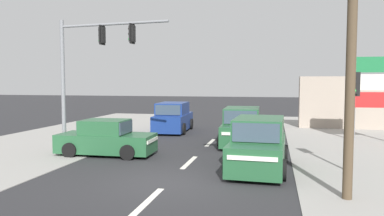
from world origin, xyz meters
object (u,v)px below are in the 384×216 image
(utility_pole_foreground_right, at_px, (346,20))
(suv_crossing_left, at_px, (173,118))
(traffic_signal_mast, at_px, (87,61))
(suv_kerbside_parked, at_px, (259,145))
(suv_oncoming_mid, at_px, (242,127))
(shopping_plaza_sign, at_px, (371,86))
(pedestal_signal_right_kerb, at_px, (353,105))
(sedan_receding_far, at_px, (106,139))

(utility_pole_foreground_right, distance_m, suv_crossing_left, 15.55)
(traffic_signal_mast, relative_size, suv_kerbside_parked, 1.30)
(suv_oncoming_mid, bearing_deg, utility_pole_foreground_right, -67.87)
(utility_pole_foreground_right, xyz_separation_m, shopping_plaza_sign, (3.26, 11.11, -1.87))
(pedestal_signal_right_kerb, bearing_deg, sedan_receding_far, 173.08)
(utility_pole_foreground_right, xyz_separation_m, traffic_signal_mast, (-9.98, 4.56, -0.70))
(suv_oncoming_mid, bearing_deg, suv_crossing_left, 139.62)
(sedan_receding_far, relative_size, suv_crossing_left, 0.92)
(traffic_signal_mast, relative_size, sedan_receding_far, 1.40)
(suv_oncoming_mid, distance_m, suv_crossing_left, 6.26)
(pedestal_signal_right_kerb, relative_size, suv_crossing_left, 0.77)
(sedan_receding_far, bearing_deg, utility_pole_foreground_right, -25.99)
(pedestal_signal_right_kerb, relative_size, sedan_receding_far, 0.83)
(pedestal_signal_right_kerb, bearing_deg, utility_pole_foreground_right, -104.66)
(utility_pole_foreground_right, relative_size, shopping_plaza_sign, 1.95)
(traffic_signal_mast, bearing_deg, pedestal_signal_right_kerb, -7.12)
(shopping_plaza_sign, xyz_separation_m, suv_kerbside_parked, (-5.65, -7.97, -2.10))
(suv_crossing_left, bearing_deg, suv_kerbside_parked, -58.19)
(shopping_plaza_sign, xyz_separation_m, suv_crossing_left, (-11.50, 1.46, -2.10))
(traffic_signal_mast, relative_size, pedestal_signal_right_kerb, 1.69)
(suv_oncoming_mid, relative_size, sedan_receding_far, 1.07)
(suv_kerbside_parked, bearing_deg, shopping_plaza_sign, 54.69)
(suv_kerbside_parked, relative_size, suv_crossing_left, 1.00)
(utility_pole_foreground_right, height_order, traffic_signal_mast, utility_pole_foreground_right)
(utility_pole_foreground_right, xyz_separation_m, suv_kerbside_parked, (-2.38, 3.14, -3.96))
(traffic_signal_mast, distance_m, suv_crossing_left, 8.82)
(suv_kerbside_parked, bearing_deg, utility_pole_foreground_right, -52.81)
(shopping_plaza_sign, bearing_deg, suv_kerbside_parked, -125.31)
(shopping_plaza_sign, bearing_deg, suv_oncoming_mid, -158.89)
(utility_pole_foreground_right, relative_size, pedestal_signal_right_kerb, 2.52)
(utility_pole_foreground_right, distance_m, traffic_signal_mast, 11.00)
(suv_kerbside_parked, relative_size, sedan_receding_far, 1.08)
(utility_pole_foreground_right, distance_m, sedan_receding_far, 10.89)
(pedestal_signal_right_kerb, bearing_deg, suv_kerbside_parked, -178.72)
(sedan_receding_far, distance_m, suv_crossing_left, 8.20)
(shopping_plaza_sign, relative_size, suv_crossing_left, 0.99)
(suv_oncoming_mid, xyz_separation_m, suv_crossing_left, (-4.77, 4.06, 0.00))
(shopping_plaza_sign, height_order, suv_crossing_left, shopping_plaza_sign)
(suv_oncoming_mid, height_order, suv_crossing_left, same)
(suv_kerbside_parked, bearing_deg, suv_oncoming_mid, 101.36)
(pedestal_signal_right_kerb, distance_m, shopping_plaza_sign, 8.28)
(shopping_plaza_sign, relative_size, suv_kerbside_parked, 1.00)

